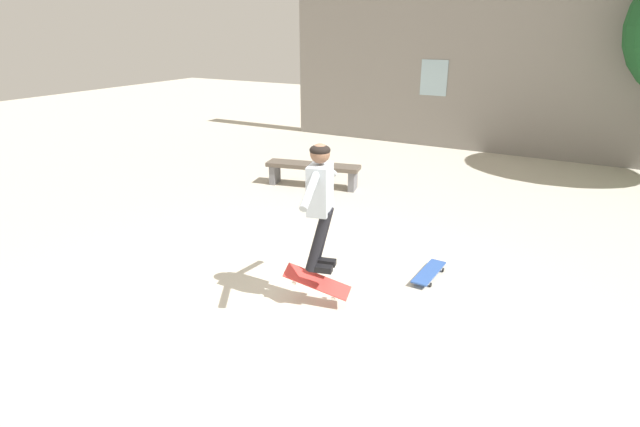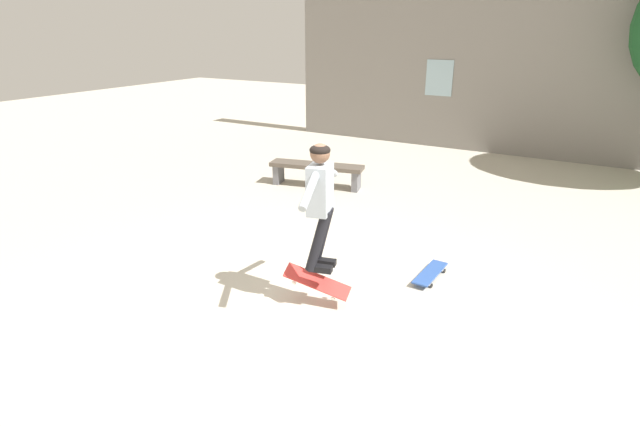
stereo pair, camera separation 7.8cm
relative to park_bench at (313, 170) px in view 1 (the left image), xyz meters
The scene contains 6 objects.
ground_plane 4.69m from the park_bench, 62.21° to the right, with size 40.00×40.00×0.00m, color beige.
building_backdrop 5.68m from the park_bench, 66.13° to the left, with size 11.12×0.52×5.59m.
park_bench is the anchor object (origin of this frame).
skater 4.73m from the park_bench, 59.14° to the right, with size 0.39×1.26×1.43m.
skateboard_flipping 4.58m from the park_bench, 59.58° to the right, with size 0.75×0.36×0.35m.
skateboard_resting 4.21m from the park_bench, 39.18° to the right, with size 0.26×0.77×0.08m.
Camera 1 is at (2.64, -4.24, 3.06)m, focal length 28.00 mm.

